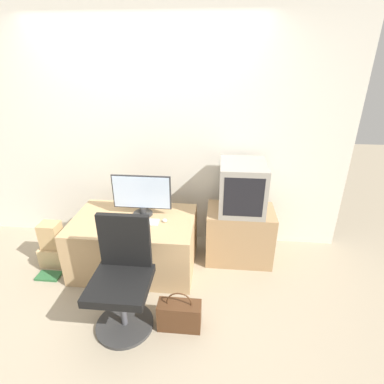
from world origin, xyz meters
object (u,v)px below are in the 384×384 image
(keyboard, at_px, (140,222))
(office_chair, at_px, (123,280))
(crt_tv, at_px, (242,187))
(mouse, at_px, (165,220))
(cardboard_box_lower, at_px, (55,254))
(handbag, at_px, (179,315))
(main_monitor, at_px, (142,195))
(book, at_px, (49,276))

(keyboard, height_order, office_chair, office_chair)
(crt_tv, xyz_separation_m, office_chair, (-0.99, -1.02, -0.43))
(mouse, bearing_deg, cardboard_box_lower, -178.92)
(handbag, bearing_deg, cardboard_box_lower, 153.76)
(main_monitor, xyz_separation_m, cardboard_box_lower, (-0.98, -0.16, -0.69))
(main_monitor, xyz_separation_m, book, (-0.94, -0.40, -0.79))
(mouse, xyz_separation_m, crt_tv, (0.77, 0.30, 0.27))
(main_monitor, relative_size, crt_tv, 1.16)
(cardboard_box_lower, bearing_deg, book, -81.26)
(main_monitor, distance_m, keyboard, 0.27)
(crt_tv, relative_size, office_chair, 0.54)
(office_chair, relative_size, handbag, 2.59)
(office_chair, xyz_separation_m, book, (-0.97, 0.46, -0.42))
(main_monitor, xyz_separation_m, handbag, (0.50, -0.89, -0.67))
(mouse, height_order, crt_tv, crt_tv)
(main_monitor, distance_m, handbag, 1.22)
(keyboard, height_order, book, keyboard)
(cardboard_box_lower, distance_m, handbag, 1.64)
(main_monitor, height_order, cardboard_box_lower, main_monitor)
(keyboard, height_order, crt_tv, crt_tv)
(keyboard, relative_size, mouse, 7.28)
(office_chair, relative_size, cardboard_box_lower, 3.55)
(keyboard, bearing_deg, cardboard_box_lower, 179.76)
(keyboard, height_order, mouse, mouse)
(mouse, xyz_separation_m, book, (-1.20, -0.26, -0.58))
(keyboard, bearing_deg, handbag, -56.23)
(main_monitor, bearing_deg, book, -157.12)
(cardboard_box_lower, bearing_deg, mouse, 1.08)
(handbag, xyz_separation_m, book, (-1.44, 0.49, -0.12))
(office_chair, bearing_deg, keyboard, 91.51)
(mouse, xyz_separation_m, office_chair, (-0.22, -0.72, -0.16))
(mouse, distance_m, handbag, 0.91)
(handbag, bearing_deg, mouse, 107.84)
(keyboard, bearing_deg, mouse, 6.46)
(cardboard_box_lower, relative_size, book, 1.13)
(cardboard_box_lower, height_order, handbag, handbag)
(keyboard, xyz_separation_m, book, (-0.95, -0.23, -0.57))
(handbag, bearing_deg, office_chair, 176.67)
(office_chair, bearing_deg, handbag, -3.33)
(mouse, bearing_deg, handbag, -72.16)
(crt_tv, xyz_separation_m, book, (-1.96, -0.55, -0.85))
(keyboard, relative_size, office_chair, 0.38)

